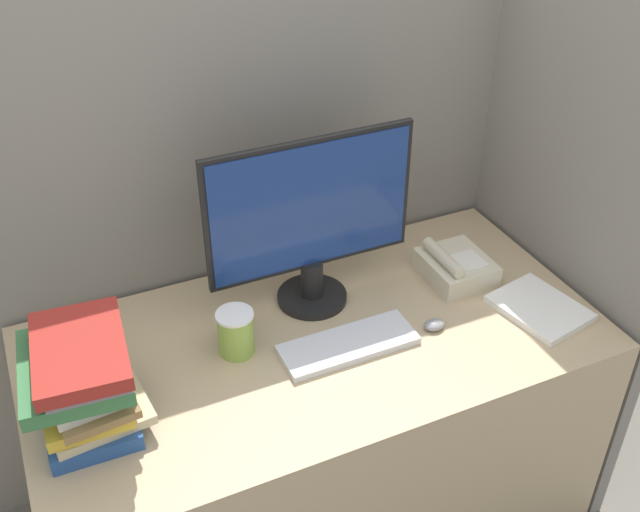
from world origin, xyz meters
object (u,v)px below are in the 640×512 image
(coffee_cup, at_px, (236,333))
(book_stack, at_px, (83,383))
(mouse, at_px, (434,325))
(keyboard, at_px, (348,345))
(desk_telephone, at_px, (455,267))
(monitor, at_px, (311,223))

(coffee_cup, bearing_deg, book_stack, -166.33)
(mouse, xyz_separation_m, book_stack, (-0.92, 0.04, 0.12))
(mouse, xyz_separation_m, coffee_cup, (-0.53, 0.14, 0.05))
(mouse, relative_size, coffee_cup, 0.47)
(keyboard, relative_size, book_stack, 1.12)
(keyboard, relative_size, mouse, 6.18)
(book_stack, bearing_deg, desk_telephone, 7.27)
(book_stack, bearing_deg, keyboard, -1.09)
(monitor, relative_size, book_stack, 1.79)
(monitor, bearing_deg, keyboard, -89.19)
(mouse, bearing_deg, desk_telephone, 44.87)
(keyboard, bearing_deg, monitor, 90.81)
(monitor, xyz_separation_m, coffee_cup, (-0.27, -0.12, -0.20))
(monitor, height_order, desk_telephone, monitor)
(coffee_cup, bearing_deg, monitor, 24.59)
(desk_telephone, bearing_deg, book_stack, -172.73)
(monitor, relative_size, desk_telephone, 2.89)
(mouse, height_order, coffee_cup, coffee_cup)
(coffee_cup, bearing_deg, keyboard, -21.69)
(mouse, distance_m, desk_telephone, 0.26)
(book_stack, xyz_separation_m, desk_telephone, (1.11, 0.14, -0.09))
(mouse, distance_m, book_stack, 0.93)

